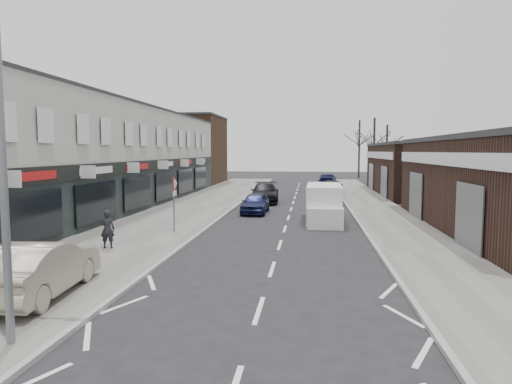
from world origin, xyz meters
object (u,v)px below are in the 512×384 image
(sedan_on_pavement, at_px, (40,268))
(parked_car_left_a, at_px, (255,203))
(parked_car_left_b, at_px, (265,193))
(parked_car_right_a, at_px, (328,193))
(parked_car_right_b, at_px, (332,187))
(street_lamp, at_px, (8,117))
(pedestrian, at_px, (107,229))
(warning_sign, at_px, (174,188))
(white_van, at_px, (324,204))
(parked_car_right_c, at_px, (328,180))

(sedan_on_pavement, bearing_deg, parked_car_left_a, -106.44)
(parked_car_left_b, height_order, parked_car_right_a, parked_car_left_b)
(parked_car_left_a, bearing_deg, parked_car_right_a, 55.00)
(parked_car_right_b, bearing_deg, parked_car_left_a, 70.16)
(parked_car_left_a, height_order, parked_car_right_b, parked_car_right_b)
(street_lamp, relative_size, parked_car_right_b, 1.81)
(pedestrian, relative_size, parked_car_left_a, 0.40)
(warning_sign, height_order, white_van, warning_sign)
(parked_car_right_c, bearing_deg, parked_car_left_b, 78.25)
(warning_sign, bearing_deg, white_van, 33.06)
(warning_sign, relative_size, parked_car_left_a, 0.70)
(parked_car_right_c, bearing_deg, pedestrian, 79.62)
(street_lamp, xyz_separation_m, parked_car_left_b, (2.33, 26.68, -3.87))
(white_van, height_order, parked_car_right_b, white_van)
(warning_sign, height_order, sedan_on_pavement, warning_sign)
(street_lamp, bearing_deg, sedan_on_pavement, 114.71)
(white_van, relative_size, parked_car_left_b, 1.04)
(parked_car_left_b, bearing_deg, parked_car_right_c, 69.69)
(pedestrian, distance_m, parked_car_right_b, 25.75)
(street_lamp, xyz_separation_m, pedestrian, (-2.19, 8.82, -3.73))
(street_lamp, distance_m, parked_car_right_a, 28.33)
(pedestrian, relative_size, parked_car_left_b, 0.30)
(sedan_on_pavement, height_order, pedestrian, pedestrian)
(pedestrian, bearing_deg, street_lamp, 95.43)
(parked_car_left_b, bearing_deg, parked_car_right_b, 43.84)
(white_van, bearing_deg, parked_car_right_a, 87.57)
(warning_sign, relative_size, parked_car_right_b, 0.61)
(street_lamp, distance_m, warning_sign, 13.04)
(white_van, xyz_separation_m, sedan_on_pavement, (-7.92, -14.56, -0.13))
(parked_car_left_a, bearing_deg, warning_sign, -109.83)
(parked_car_right_a, distance_m, parked_car_right_c, 17.60)
(pedestrian, bearing_deg, parked_car_right_b, -121.25)
(parked_car_right_a, distance_m, parked_car_right_b, 5.47)
(parked_car_right_c, bearing_deg, parked_car_right_b, 94.98)
(sedan_on_pavement, xyz_separation_m, parked_car_left_a, (3.67, 17.56, -0.20))
(street_lamp, relative_size, pedestrian, 5.23)
(white_van, xyz_separation_m, parked_car_right_c, (1.25, 27.22, -0.30))
(parked_car_right_a, height_order, parked_car_right_b, parked_car_right_b)
(parked_car_left_a, height_order, parked_car_right_a, parked_car_right_a)
(street_lamp, bearing_deg, pedestrian, 103.92)
(warning_sign, bearing_deg, parked_car_left_b, 77.97)
(sedan_on_pavement, relative_size, parked_car_left_b, 0.86)
(sedan_on_pavement, relative_size, parked_car_right_c, 0.95)
(parked_car_left_a, distance_m, parked_car_right_b, 13.26)
(warning_sign, bearing_deg, parked_car_right_c, 75.16)
(parked_car_right_c, bearing_deg, warning_sign, 80.36)
(white_van, distance_m, parked_car_right_c, 27.25)
(sedan_on_pavement, bearing_deg, white_van, -123.15)
(warning_sign, height_order, parked_car_right_c, warning_sign)
(white_van, xyz_separation_m, pedestrian, (-8.76, -8.67, -0.10))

